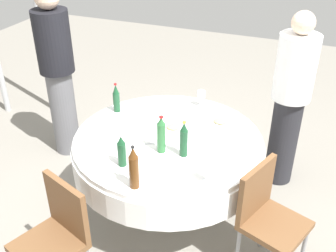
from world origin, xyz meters
The scene contains 20 objects.
ground_plane centered at (0.00, 0.00, 0.00)m, with size 10.00×10.00×0.00m, color gray.
dining_table centered at (0.00, 0.00, 0.60)m, with size 1.54×1.54×0.74m.
bottle_dark_green_right centered at (-0.17, -0.46, 0.86)m, with size 0.06×0.06×0.25m.
bottle_brown_front centered at (0.02, -0.65, 0.89)m, with size 0.07×0.07×0.32m.
bottle_dark_green_east centered at (-0.59, 0.24, 0.86)m, with size 0.06×0.06×0.27m.
bottle_dark_green_mid centered at (0.20, -0.18, 0.88)m, with size 0.06×0.06×0.29m.
bottle_green_outer centered at (0.02, -0.20, 0.88)m, with size 0.07×0.07×0.30m.
wine_glass_mid centered at (0.08, 0.62, 0.85)m, with size 0.07×0.07×0.15m.
wine_glass_outer centered at (0.45, -0.42, 0.85)m, with size 0.07×0.07×0.15m.
plate_south centered at (-0.01, 0.13, 0.75)m, with size 0.24×0.24×0.04m.
plate_near centered at (0.33, 0.36, 0.75)m, with size 0.25×0.25×0.04m.
spoon_front centered at (-0.43, -0.15, 0.74)m, with size 0.18×0.02×0.01m, color silver.
spoon_east centered at (0.29, -0.04, 0.74)m, with size 0.18×0.02×0.01m, color silver.
knife_mid centered at (-0.13, -0.16, 0.74)m, with size 0.18×0.02×0.01m, color silver.
folded_napkin centered at (-0.28, 0.30, 0.75)m, with size 0.12×0.12×0.02m, color white.
person_right centered at (-1.35, 0.47, 0.92)m, with size 0.34×0.34×1.74m.
person_front centered at (0.84, 0.80, 0.86)m, with size 0.34×0.34×1.64m.
chair_far centered at (-0.38, -1.02, 0.52)m, with size 0.51×0.51×0.87m.
chair_west centered at (0.87, -0.33, 0.52)m, with size 0.52×0.52×0.87m.
tent_pole_secondary centered at (-2.07, 1.19, 1.18)m, with size 0.07×0.07×2.35m, color #B2B5B7.
Camera 1 is at (1.01, -2.53, 2.47)m, focal length 43.17 mm.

